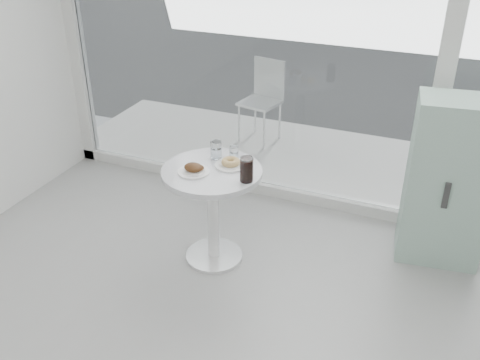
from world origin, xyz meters
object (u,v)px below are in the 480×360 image
at_px(patio_chair, 264,95).
at_px(water_tumbler_b, 234,154).
at_px(plate_fritter, 194,169).
at_px(mint_cabinet, 448,182).
at_px(plate_donut, 231,163).
at_px(main_table, 213,196).
at_px(water_tumbler_a, 216,151).
at_px(cola_glass, 247,170).

xyz_separation_m(patio_chair, water_tumbler_b, (0.49, -1.96, 0.27)).
height_order(plate_fritter, water_tumbler_b, water_tumbler_b).
distance_m(mint_cabinet, plate_donut, 1.59).
height_order(mint_cabinet, plate_fritter, mint_cabinet).
height_order(main_table, water_tumbler_a, water_tumbler_a).
relative_size(patio_chair, water_tumbler_b, 8.26).
bearing_deg(water_tumbler_b, cola_glass, -52.06).
height_order(main_table, mint_cabinet, mint_cabinet).
relative_size(main_table, water_tumbler_a, 5.82).
distance_m(mint_cabinet, plate_fritter, 1.85).
height_order(patio_chair, water_tumbler_b, patio_chair).
xyz_separation_m(main_table, mint_cabinet, (1.57, 0.71, 0.09)).
relative_size(patio_chair, plate_fritter, 3.90).
xyz_separation_m(main_table, cola_glass, (0.29, -0.06, 0.30)).
relative_size(plate_donut, cola_glass, 1.32).
bearing_deg(patio_chair, plate_fritter, -70.00).
distance_m(plate_fritter, plate_donut, 0.27).
xyz_separation_m(plate_fritter, water_tumbler_a, (0.05, 0.27, 0.03)).
relative_size(patio_chair, plate_donut, 3.79).
height_order(mint_cabinet, cola_glass, mint_cabinet).
distance_m(plate_donut, water_tumbler_b, 0.10).
height_order(plate_donut, water_tumbler_a, water_tumbler_a).
relative_size(mint_cabinet, plate_donut, 5.52).
bearing_deg(plate_fritter, mint_cabinet, 25.60).
xyz_separation_m(mint_cabinet, patio_chair, (-1.97, 1.45, -0.09)).
distance_m(water_tumbler_a, water_tumbler_b, 0.14).
height_order(main_table, patio_chair, patio_chair).
bearing_deg(plate_donut, mint_cabinet, 22.38).
distance_m(plate_donut, cola_glass, 0.26).
height_order(plate_fritter, water_tumbler_a, water_tumbler_a).
distance_m(mint_cabinet, patio_chair, 2.45).
bearing_deg(water_tumbler_b, water_tumbler_a, -170.22).
bearing_deg(water_tumbler_a, plate_donut, -26.46).
relative_size(patio_chair, cola_glass, 5.01).
relative_size(plate_fritter, cola_glass, 1.29).
distance_m(water_tumbler_b, cola_glass, 0.33).
bearing_deg(plate_donut, plate_fritter, -135.50).
height_order(main_table, plate_donut, plate_donut).
bearing_deg(plate_fritter, water_tumbler_a, 80.00).
bearing_deg(plate_donut, patio_chair, 103.86).
xyz_separation_m(mint_cabinet, cola_glass, (-1.28, -0.77, 0.22)).
xyz_separation_m(plate_donut, cola_glass, (0.19, -0.16, 0.06)).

